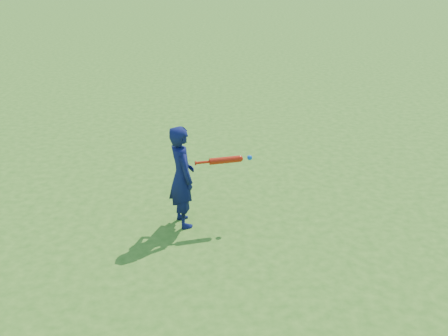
# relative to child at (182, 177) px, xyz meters

# --- Properties ---
(ground) EXTENTS (80.00, 80.00, 0.00)m
(ground) POSITION_rel_child_xyz_m (-0.07, -0.53, -0.61)
(ground) COLOR #3C771C
(ground) RESTS_ON ground
(child) EXTENTS (0.45, 0.53, 1.23)m
(child) POSITION_rel_child_xyz_m (0.00, 0.00, 0.00)
(child) COLOR #0F1548
(child) RESTS_ON ground
(bat_swing) EXTENTS (0.66, 0.24, 0.08)m
(bat_swing) POSITION_rel_child_xyz_m (0.52, 0.11, 0.17)
(bat_swing) COLOR red
(bat_swing) RESTS_ON ground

